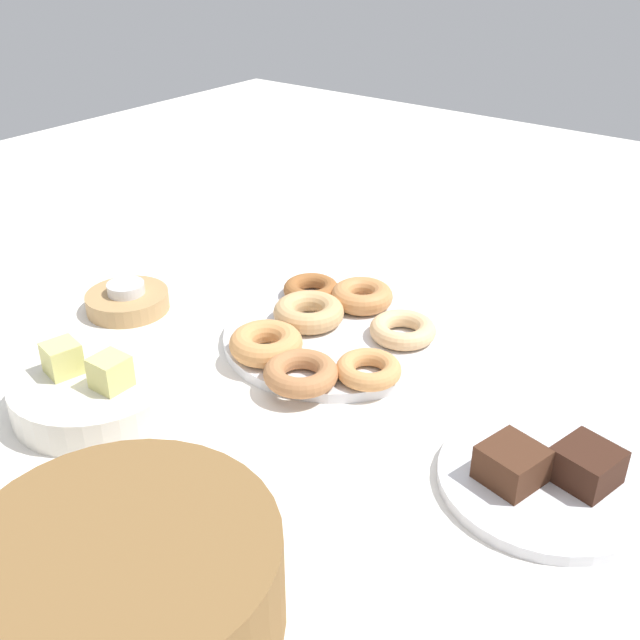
# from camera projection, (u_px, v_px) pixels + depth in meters

# --- Properties ---
(ground_plane) EXTENTS (2.40, 2.40, 0.00)m
(ground_plane) POSITION_uv_depth(u_px,v_px,m) (334.00, 340.00, 0.98)
(ground_plane) COLOR white
(donut_plate) EXTENTS (0.29, 0.29, 0.01)m
(donut_plate) POSITION_uv_depth(u_px,v_px,m) (334.00, 336.00, 0.97)
(donut_plate) COLOR silver
(donut_plate) RESTS_ON ground_plane
(donut_0) EXTENTS (0.12, 0.12, 0.03)m
(donut_0) POSITION_uv_depth(u_px,v_px,m) (309.00, 312.00, 0.99)
(donut_0) COLOR tan
(donut_0) RESTS_ON donut_plate
(donut_1) EXTENTS (0.12, 0.12, 0.03)m
(donut_1) POSITION_uv_depth(u_px,v_px,m) (362.00, 296.00, 1.03)
(donut_1) COLOR #C6844C
(donut_1) RESTS_ON donut_plate
(donut_2) EXTENTS (0.10, 0.10, 0.02)m
(donut_2) POSITION_uv_depth(u_px,v_px,m) (403.00, 330.00, 0.95)
(donut_2) COLOR #EABC84
(donut_2) RESTS_ON donut_plate
(donut_3) EXTENTS (0.11, 0.11, 0.03)m
(donut_3) POSITION_uv_depth(u_px,v_px,m) (266.00, 343.00, 0.92)
(donut_3) COLOR tan
(donut_3) RESTS_ON donut_plate
(donut_4) EXTENTS (0.12, 0.12, 0.02)m
(donut_4) POSITION_uv_depth(u_px,v_px,m) (301.00, 373.00, 0.86)
(donut_4) COLOR #B27547
(donut_4) RESTS_ON donut_plate
(donut_5) EXTENTS (0.08, 0.08, 0.02)m
(donut_5) POSITION_uv_depth(u_px,v_px,m) (311.00, 289.00, 1.05)
(donut_5) COLOR #995B2D
(donut_5) RESTS_ON donut_plate
(donut_6) EXTENTS (0.09, 0.09, 0.02)m
(donut_6) POSITION_uv_depth(u_px,v_px,m) (368.00, 369.00, 0.87)
(donut_6) COLOR tan
(donut_6) RESTS_ON donut_plate
(cake_plate) EXTENTS (0.21, 0.21, 0.01)m
(cake_plate) POSITION_uv_depth(u_px,v_px,m) (545.00, 480.00, 0.73)
(cake_plate) COLOR silver
(cake_plate) RESTS_ON ground_plane
(brownie_near) EXTENTS (0.06, 0.07, 0.04)m
(brownie_near) POSITION_uv_depth(u_px,v_px,m) (587.00, 465.00, 0.71)
(brownie_near) COLOR #381E14
(brownie_near) RESTS_ON cake_plate
(brownie_far) EXTENTS (0.07, 0.07, 0.04)m
(brownie_far) POSITION_uv_depth(u_px,v_px,m) (512.00, 464.00, 0.71)
(brownie_far) COLOR #472819
(brownie_far) RESTS_ON cake_plate
(candle_holder) EXTENTS (0.11, 0.11, 0.03)m
(candle_holder) POSITION_uv_depth(u_px,v_px,m) (128.00, 301.00, 1.05)
(candle_holder) COLOR tan
(candle_holder) RESTS_ON ground_plane
(tealight) EXTENTS (0.05, 0.05, 0.01)m
(tealight) POSITION_uv_depth(u_px,v_px,m) (126.00, 288.00, 1.04)
(tealight) COLOR silver
(tealight) RESTS_ON candle_holder
(basket) EXTENTS (0.33, 0.33, 0.09)m
(basket) POSITION_uv_depth(u_px,v_px,m) (125.00, 584.00, 0.57)
(basket) COLOR brown
(basket) RESTS_ON ground_plane
(fruit_bowl) EXTENTS (0.19, 0.19, 0.04)m
(fruit_bowl) POSITION_uv_depth(u_px,v_px,m) (96.00, 391.00, 0.84)
(fruit_bowl) COLOR silver
(fruit_bowl) RESTS_ON ground_plane
(melon_chunk_left) EXTENTS (0.04, 0.04, 0.04)m
(melon_chunk_left) POSITION_uv_depth(u_px,v_px,m) (110.00, 372.00, 0.80)
(melon_chunk_left) COLOR #DBD67A
(melon_chunk_left) RESTS_ON fruit_bowl
(melon_chunk_right) EXTENTS (0.04, 0.04, 0.04)m
(melon_chunk_right) POSITION_uv_depth(u_px,v_px,m) (62.00, 358.00, 0.83)
(melon_chunk_right) COLOR #DBD67A
(melon_chunk_right) RESTS_ON fruit_bowl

